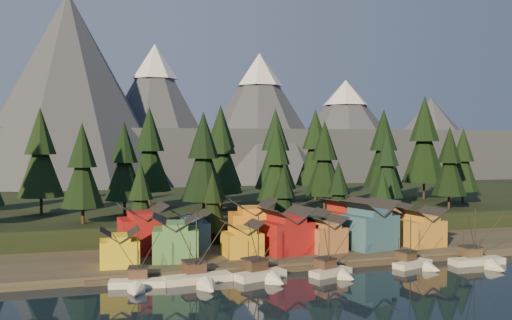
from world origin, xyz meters
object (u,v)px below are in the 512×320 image
object	(u,v)px
boat_2	(264,265)
boat_1	(200,271)
boat_6	(481,254)
boat_0	(137,275)
boat_5	(417,257)
house_back_1	(190,230)
house_back_0	(143,227)
house_front_1	(176,236)
boat_3	(334,264)
house_front_0	(120,246)

from	to	relation	value
boat_2	boat_1	bearing A→B (deg)	159.43
boat_2	boat_6	distance (m)	44.63
boat_0	boat_5	world-z (taller)	boat_0
boat_1	boat_2	world-z (taller)	boat_1
boat_0	house_back_1	size ratio (longest dim) A/B	1.37
boat_5	house_back_0	world-z (taller)	house_back_0
boat_0	boat_6	world-z (taller)	boat_6
boat_6	house_back_0	bearing A→B (deg)	159.58
boat_0	house_front_1	xyz separation A→B (m)	(8.56, 13.19, 4.02)
boat_3	boat_5	bearing A→B (deg)	-14.54
boat_3	house_back_1	xyz separation A→B (m)	(-21.97, 24.19, 3.60)
boat_1	house_back_1	distance (m)	22.96
boat_0	house_front_1	size ratio (longest dim) A/B	1.15
boat_2	house_front_0	world-z (taller)	boat_2
house_front_0	boat_5	bearing A→B (deg)	-9.33
boat_2	house_back_1	size ratio (longest dim) A/B	1.55
house_back_0	house_back_1	xyz separation A→B (m)	(9.91, -0.16, -0.94)
boat_0	house_front_1	distance (m)	16.24
boat_2	house_front_0	distance (m)	27.08
boat_5	house_back_0	xyz separation A→B (m)	(-50.11, 22.78, 4.64)
house_back_0	house_back_1	distance (m)	9.96
boat_3	house_back_1	distance (m)	32.87
house_front_1	boat_1	bearing A→B (deg)	-71.81
boat_6	boat_2	bearing A→B (deg)	178.82
house_back_1	house_front_1	bearing A→B (deg)	-116.16
boat_2	boat_3	bearing A→B (deg)	-23.47
boat_0	boat_2	world-z (taller)	boat_2
boat_1	boat_2	bearing A→B (deg)	-8.37
house_front_0	boat_2	bearing A→B (deg)	-23.97
boat_0	house_front_0	xyz separation A→B (m)	(-2.13, 11.23, 3.04)
house_front_1	boat_2	bearing A→B (deg)	-36.64
boat_2	boat_3	size ratio (longest dim) A/B	1.15
boat_1	house_front_0	world-z (taller)	boat_1
boat_6	boat_3	bearing A→B (deg)	-179.94
boat_1	house_front_0	size ratio (longest dim) A/B	1.82
boat_0	house_back_0	xyz separation A→B (m)	(3.24, 22.36, 4.63)
boat_1	boat_3	world-z (taller)	boat_1
house_front_0	boat_6	bearing A→B (deg)	-8.77
house_front_1	house_front_0	bearing A→B (deg)	-160.04
boat_5	boat_6	distance (m)	13.41
boat_3	boat_6	xyz separation A→B (m)	(31.47, -0.52, -0.00)
boat_0	house_back_1	bearing A→B (deg)	68.42
boat_3	boat_1	bearing A→B (deg)	156.73
boat_1	boat_6	world-z (taller)	boat_1
boat_1	house_front_1	xyz separation A→B (m)	(-2.06, 13.54, 3.85)
boat_5	house_front_1	world-z (taller)	house_front_1
boat_0	boat_2	bearing A→B (deg)	6.99
boat_0	house_back_0	bearing A→B (deg)	90.82
boat_5	house_back_1	bearing A→B (deg)	130.05
boat_0	house_back_0	distance (m)	23.07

